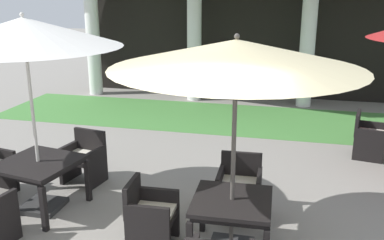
# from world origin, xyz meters

# --- Properties ---
(lawn_strip) EXTENTS (12.22, 2.70, 0.01)m
(lawn_strip) POSITION_xyz_m (0.00, 7.62, 0.00)
(lawn_strip) COLOR #47843D
(lawn_strip) RESTS_ON ground
(patio_table_near_foreground) EXTENTS (0.95, 0.95, 0.72)m
(patio_table_near_foreground) POSITION_xyz_m (0.63, 1.95, 0.62)
(patio_table_near_foreground) COLOR black
(patio_table_near_foreground) RESTS_ON ground
(patio_umbrella_near_foreground) EXTENTS (2.76, 2.76, 2.64)m
(patio_umbrella_near_foreground) POSITION_xyz_m (0.63, 1.95, 2.39)
(patio_umbrella_near_foreground) COLOR #2D2D2D
(patio_umbrella_near_foreground) RESTS_ON ground
(patio_chair_near_foreground_north) EXTENTS (0.63, 0.61, 0.84)m
(patio_chair_near_foreground_north) POSITION_xyz_m (0.59, 2.96, 0.40)
(patio_chair_near_foreground_north) COLOR black
(patio_chair_near_foreground_north) RESTS_ON ground
(patio_chair_near_foreground_west) EXTENTS (0.58, 0.56, 0.84)m
(patio_chair_near_foreground_west) POSITION_xyz_m (-0.38, 1.91, 0.39)
(patio_chair_near_foreground_west) COLOR black
(patio_chair_near_foreground_west) RESTS_ON ground
(patio_chair_mid_left_west) EXTENTS (0.65, 0.71, 0.85)m
(patio_chair_mid_left_west) POSITION_xyz_m (2.68, 5.71, 0.40)
(patio_chair_mid_left_west) COLOR black
(patio_chair_mid_left_west) RESTS_ON ground
(patio_table_mid_right) EXTENTS (1.18, 1.18, 0.74)m
(patio_table_mid_right) POSITION_xyz_m (-2.21, 2.42, 0.65)
(patio_table_mid_right) COLOR black
(patio_table_mid_right) RESTS_ON ground
(patio_umbrella_mid_right) EXTENTS (2.56, 2.56, 2.79)m
(patio_umbrella_mid_right) POSITION_xyz_m (-2.21, 2.42, 2.52)
(patio_umbrella_mid_right) COLOR #2D2D2D
(patio_umbrella_mid_right) RESTS_ON ground
(patio_chair_mid_right_north) EXTENTS (0.69, 0.61, 0.85)m
(patio_chair_mid_right_north) POSITION_xyz_m (-2.03, 3.43, 0.40)
(patio_chair_mid_right_north) COLOR black
(patio_chair_mid_right_north) RESTS_ON ground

